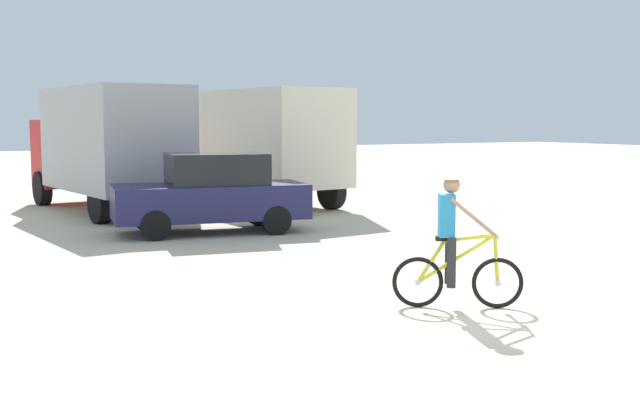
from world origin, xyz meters
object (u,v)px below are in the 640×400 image
sedan_parked (212,193)px  box_truck_grey_hauler (107,143)px  box_truck_cream_rv (258,141)px  cyclist_orange_shirt (454,245)px

sedan_parked → box_truck_grey_hauler: bearing=101.3°
box_truck_grey_hauler → sedan_parked: box_truck_grey_hauler is taller
box_truck_grey_hauler → box_truck_cream_rv: 4.38m
box_truck_cream_rv → sedan_parked: bearing=-124.6°
sedan_parked → cyclist_orange_shirt: cyclist_orange_shirt is taller
box_truck_grey_hauler → sedan_parked: bearing=-78.7°
box_truck_cream_rv → box_truck_grey_hauler: bearing=176.4°
box_truck_grey_hauler → sedan_parked: 5.31m
box_truck_grey_hauler → cyclist_orange_shirt: 13.32m
box_truck_cream_rv → sedan_parked: (-3.34, -4.84, -0.99)m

